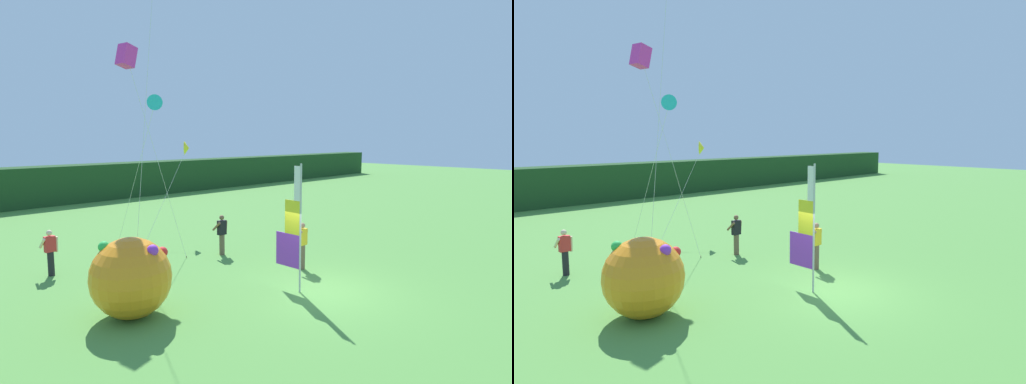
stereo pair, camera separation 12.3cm
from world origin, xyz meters
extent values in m
plane|color=#518E3D|center=(0.00, 0.00, 0.00)|extent=(120.00, 120.00, 0.00)
cube|color=#1E421E|center=(0.00, 24.43, 1.37)|extent=(80.00, 2.40, 2.75)
cylinder|color=#B7B7BC|center=(-0.55, 0.40, 2.02)|extent=(0.06, 0.06, 4.04)
cube|color=purple|center=(-0.55, 0.92, 1.27)|extent=(0.02, 0.97, 1.08)
cube|color=yellow|center=(-0.55, 0.73, 2.34)|extent=(0.02, 0.60, 1.08)
cube|color=white|center=(-0.55, 0.55, 3.42)|extent=(0.02, 0.23, 1.08)
cylinder|color=brown|center=(1.38, 1.89, 0.45)|extent=(0.22, 0.22, 0.91)
cube|color=yellow|center=(1.38, 1.89, 1.21)|extent=(0.36, 0.20, 0.60)
sphere|color=#A37556|center=(1.38, 1.89, 1.63)|extent=(0.20, 0.20, 0.20)
cylinder|color=#A37556|center=(1.15, 1.95, 1.29)|extent=(0.09, 0.48, 0.42)
cylinder|color=#A37556|center=(1.61, 1.89, 1.19)|extent=(0.09, 0.14, 0.56)
cylinder|color=black|center=(-5.46, 7.60, 0.43)|extent=(0.22, 0.22, 0.86)
cube|color=red|center=(-5.46, 7.60, 1.13)|extent=(0.36, 0.20, 0.55)
sphere|color=beige|center=(-5.46, 7.60, 1.53)|extent=(0.20, 0.20, 0.20)
cylinder|color=beige|center=(-5.69, 7.66, 1.18)|extent=(0.09, 0.48, 0.42)
cylinder|color=beige|center=(-5.23, 7.61, 1.09)|extent=(0.09, 0.14, 0.56)
cylinder|color=brown|center=(0.57, 5.47, 0.42)|extent=(0.22, 0.22, 0.84)
cube|color=black|center=(0.57, 5.47, 1.14)|extent=(0.36, 0.20, 0.59)
sphere|color=brown|center=(0.57, 5.47, 1.56)|extent=(0.20, 0.20, 0.20)
cylinder|color=brown|center=(0.34, 5.53, 1.21)|extent=(0.09, 0.48, 0.42)
cylinder|color=brown|center=(0.80, 5.48, 1.11)|extent=(0.09, 0.14, 0.56)
sphere|color=orange|center=(-5.24, 2.39, 1.09)|extent=(2.19, 2.19, 2.19)
sphere|color=purple|center=(-4.95, 1.73, 1.92)|extent=(0.31, 0.31, 0.31)
sphere|color=green|center=(-5.75, 2.81, 1.96)|extent=(0.31, 0.31, 0.31)
sphere|color=red|center=(-4.29, 2.31, 1.64)|extent=(0.31, 0.31, 0.31)
cylinder|color=brown|center=(-3.48, 5.37, 0.04)|extent=(0.03, 0.03, 0.08)
cylinder|color=silver|center=(-2.77, 5.59, 5.47)|extent=(1.44, 0.46, 10.94)
cylinder|color=brown|center=(-0.75, 6.12, 0.04)|extent=(0.03, 0.03, 0.08)
cylinder|color=silver|center=(-1.86, 6.23, 3.82)|extent=(2.23, 0.23, 7.64)
cube|color=#DB33A8|center=(-2.97, 6.34, 7.64)|extent=(0.73, 0.60, 0.83)
cylinder|color=brown|center=(-1.94, 9.63, 0.04)|extent=(0.03, 0.03, 0.08)
cylinder|color=silver|center=(-1.97, 7.88, 3.04)|extent=(0.07, 3.51, 6.09)
cone|color=#23B2C6|center=(-2.00, 6.13, 6.09)|extent=(0.57, 0.53, 0.58)
cylinder|color=brown|center=(-1.63, 8.12, 0.04)|extent=(0.03, 0.03, 0.08)
cylinder|color=silver|center=(0.14, 8.88, 2.14)|extent=(3.55, 1.54, 4.30)
cone|color=yellow|center=(1.91, 9.64, 4.29)|extent=(0.62, 0.65, 0.66)
camera|label=1|loc=(-10.83, -7.99, 4.86)|focal=30.64mm
camera|label=2|loc=(-10.74, -8.08, 4.86)|focal=30.64mm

